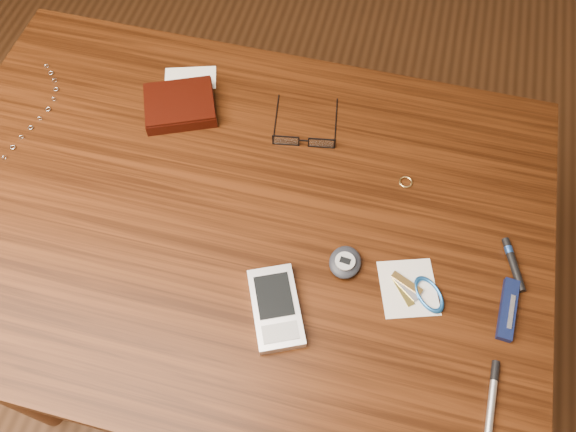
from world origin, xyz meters
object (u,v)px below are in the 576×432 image
eyeglasses (304,139)px  silver_pen (492,400)px  pda_phone (276,308)px  pedometer (345,262)px  notepad_keys (419,291)px  wallet_and_card (180,105)px  pocket_knife (508,309)px  desk (234,240)px

eyeglasses → silver_pen: size_ratio=0.99×
pda_phone → pedometer: 0.12m
eyeglasses → silver_pen: eyeglasses is taller
pda_phone → notepad_keys: size_ratio=1.18×
wallet_and_card → eyeglasses: wallet_and_card is taller
eyeglasses → pda_phone: bearing=-84.4°
wallet_and_card → pda_phone: 0.41m
eyeglasses → pocket_knife: (0.35, -0.22, -0.00)m
wallet_and_card → pocket_knife: wallet_and_card is taller
wallet_and_card → silver_pen: bearing=-33.3°
pda_phone → silver_pen: size_ratio=1.10×
desk → pda_phone: bearing=-51.0°
eyeglasses → pocket_knife: size_ratio=1.31×
pda_phone → pocket_knife: 0.33m
notepad_keys → silver_pen: (0.11, -0.13, 0.00)m
pedometer → desk: bearing=166.5°
desk → wallet_and_card: bearing=128.7°
eyeglasses → pda_phone: eyeglasses is taller
desk → eyeglasses: size_ratio=8.08×
wallet_and_card → notepad_keys: wallet_and_card is taller
pda_phone → silver_pen: 0.31m
pda_phone → silver_pen: pda_phone is taller
pda_phone → pocket_knife: bearing=13.8°
notepad_keys → desk: bearing=168.4°
pocket_knife → silver_pen: pocket_knife is taller
wallet_and_card → pocket_knife: (0.57, -0.24, -0.01)m
pocket_knife → desk: bearing=172.0°
notepad_keys → pda_phone: bearing=-158.5°
silver_pen → desk: bearing=155.4°
desk → wallet_and_card: (-0.14, 0.18, 0.11)m
eyeglasses → silver_pen: bearing=-46.1°
pedometer → pda_phone: bearing=-131.2°
wallet_and_card → pda_phone: wallet_and_card is taller
desk → eyeglasses: 0.21m
pedometer → silver_pen: (0.23, -0.15, -0.00)m
eyeglasses → silver_pen: 0.49m
desk → pedometer: size_ratio=17.28×
pda_phone → eyeglasses: bearing=95.6°
desk → silver_pen: 0.47m
notepad_keys → pocket_knife: 0.13m
pda_phone → pedometer: pedometer is taller
eyeglasses → notepad_keys: size_ratio=1.06×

